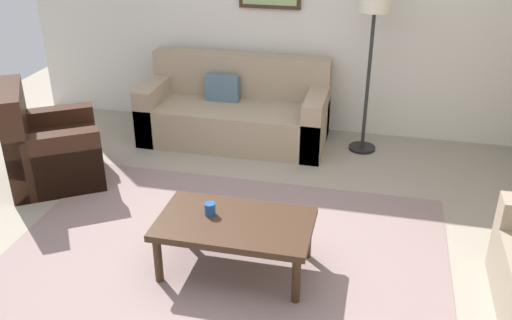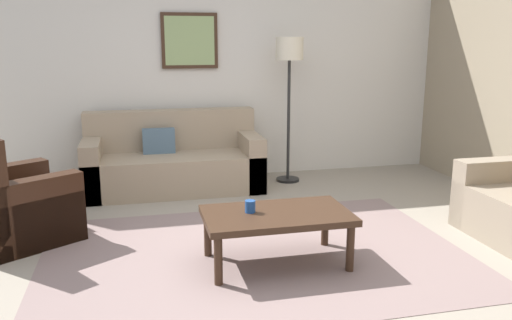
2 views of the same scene
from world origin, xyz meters
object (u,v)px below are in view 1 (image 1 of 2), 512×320
Objects in this scene: cup at (210,209)px; lamp_standing at (374,16)px; armchair_leather at (46,151)px; couch_main at (237,112)px; coffee_table at (235,227)px.

lamp_standing reaches higher than cup.
couch_main is at bearing 43.49° from armchair_leather.
coffee_table is 2.64m from lamp_standing.
armchair_leather reaches higher than couch_main.
armchair_leather is 3.34m from lamp_standing.
armchair_leather is at bearing -136.51° from couch_main.
couch_main is 2.02m from armchair_leather.
couch_main reaches higher than coffee_table.
cup is (0.40, -2.26, 0.16)m from couch_main.
cup is at bearing -113.38° from lamp_standing.
coffee_table is at bearing -24.03° from armchair_leather.
armchair_leather is 0.65× the size of lamp_standing.
couch_main reaches higher than cup.
cup is at bearing -25.07° from armchair_leather.
lamp_standing is (2.84, 1.38, 1.10)m from armchair_leather.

